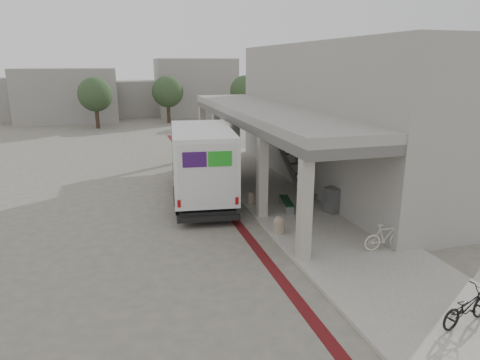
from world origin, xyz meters
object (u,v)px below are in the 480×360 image
object	(u,v)px
fedex_truck	(201,160)
utility_cabinet	(332,200)
bicycle_cream	(386,237)
bicycle_black	(467,307)
bench	(287,203)

from	to	relation	value
fedex_truck	utility_cabinet	size ratio (longest dim) A/B	7.85
bicycle_cream	utility_cabinet	bearing A→B (deg)	1.62
fedex_truck	bicycle_cream	world-z (taller)	fedex_truck
bicycle_black	bicycle_cream	bearing A→B (deg)	-21.80
bicycle_black	utility_cabinet	bearing A→B (deg)	-18.17
fedex_truck	bicycle_cream	distance (m)	8.99
bicycle_black	bicycle_cream	distance (m)	4.16
bench	bicycle_cream	size ratio (longest dim) A/B	1.10
utility_cabinet	bicycle_black	bearing A→B (deg)	-109.82
utility_cabinet	bicycle_cream	xyz separation A→B (m)	(-0.06, -3.79, -0.07)
bicycle_black	bicycle_cream	xyz separation A→B (m)	(0.62, 4.12, 0.02)
bicycle_black	fedex_truck	bearing A→B (deg)	5.66
fedex_truck	utility_cabinet	bearing A→B (deg)	-31.99
fedex_truck	bicycle_black	size ratio (longest dim) A/B	4.92
utility_cabinet	fedex_truck	bearing A→B (deg)	125.98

